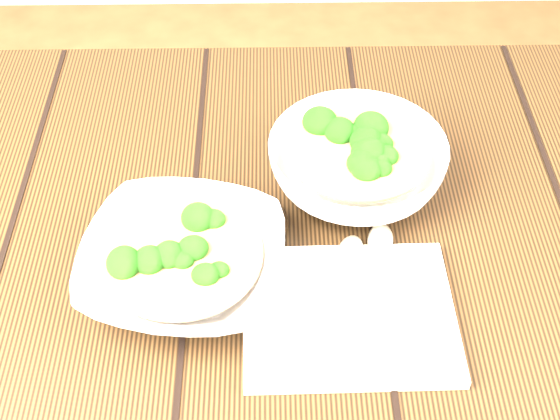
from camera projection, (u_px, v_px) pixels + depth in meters
The scene contains 7 objects.
table at pixel (214, 331), 0.91m from camera, with size 1.20×0.80×0.75m.
soup_bowl_front at pixel (183, 263), 0.79m from camera, with size 0.24×0.24×0.06m.
soup_bowl_back at pixel (357, 163), 0.88m from camera, with size 0.23×0.23×0.07m.
trivet at pixel (244, 223), 0.85m from camera, with size 0.09×0.09×0.02m, color black.
napkin at pixel (349, 314), 0.77m from camera, with size 0.21×0.17×0.01m, color beige.
spoon_left at pixel (344, 277), 0.80m from camera, with size 0.06×0.17×0.01m.
spoon_right at pixel (378, 265), 0.81m from camera, with size 0.05×0.17×0.01m.
Camera 1 is at (0.07, -0.53, 1.39)m, focal length 50.00 mm.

